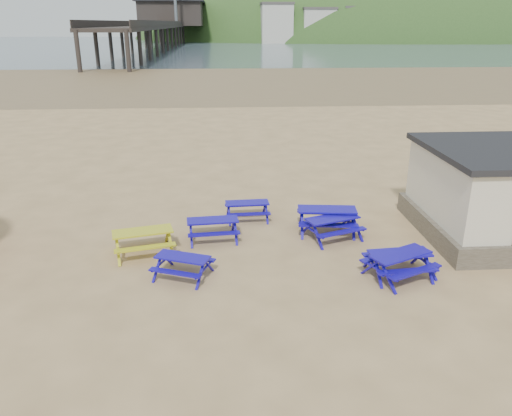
{
  "coord_description": "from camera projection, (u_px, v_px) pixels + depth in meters",
  "views": [
    {
      "loc": [
        -0.18,
        -14.85,
        7.11
      ],
      "look_at": [
        0.9,
        1.5,
        1.0
      ],
      "focal_mm": 35.0,
      "sensor_mm": 36.0,
      "label": 1
    }
  ],
  "objects": [
    {
      "name": "picnic_table_blue_d",
      "position": [
        183.0,
        267.0,
        14.74
      ],
      "size": [
        1.95,
        1.78,
        0.67
      ],
      "rotation": [
        0.0,
        0.0,
        -0.38
      ],
      "color": "#1C1195",
      "rests_on": "ground"
    },
    {
      "name": "headland_town",
      "position": [
        409.0,
        60.0,
        240.15
      ],
      "size": [
        264.0,
        144.0,
        108.0
      ],
      "color": "#2D4C1E",
      "rests_on": "ground"
    },
    {
      "name": "picnic_table_blue_g",
      "position": [
        213.0,
        229.0,
        17.31
      ],
      "size": [
        1.87,
        1.56,
        0.73
      ],
      "rotation": [
        0.0,
        0.0,
        0.09
      ],
      "color": "#1C1195",
      "rests_on": "ground"
    },
    {
      "name": "picnic_table_blue_a",
      "position": [
        247.0,
        211.0,
        19.09
      ],
      "size": [
        1.7,
        1.4,
        0.69
      ],
      "rotation": [
        0.0,
        0.0,
        0.05
      ],
      "color": "#1C1195",
      "rests_on": "ground"
    },
    {
      "name": "picnic_table_blue_b",
      "position": [
        327.0,
        220.0,
        17.95
      ],
      "size": [
        2.24,
        1.89,
        0.87
      ],
      "rotation": [
        0.0,
        0.0,
        -0.11
      ],
      "color": "#1C1195",
      "rests_on": "ground"
    },
    {
      "name": "ground",
      "position": [
        232.0,
        253.0,
        16.37
      ],
      "size": [
        400.0,
        400.0,
        0.0
      ],
      "primitive_type": "plane",
      "color": "tan",
      "rests_on": "ground"
    },
    {
      "name": "picnic_table_blue_c",
      "position": [
        332.0,
        228.0,
        17.38
      ],
      "size": [
        2.26,
        2.05,
        0.78
      ],
      "rotation": [
        0.0,
        0.0,
        0.36
      ],
      "color": "#1C1195",
      "rests_on": "ground"
    },
    {
      "name": "picnic_table_blue_f",
      "position": [
        399.0,
        264.0,
        14.8
      ],
      "size": [
        1.92,
        1.6,
        0.76
      ],
      "rotation": [
        0.0,
        0.0,
        0.09
      ],
      "color": "#1C1195",
      "rests_on": "ground"
    },
    {
      "name": "pier",
      "position": [
        172.0,
        27.0,
        180.0
      ],
      "size": [
        24.0,
        220.0,
        39.29
      ],
      "color": "black",
      "rests_on": "ground"
    },
    {
      "name": "picnic_table_blue_e",
      "position": [
        400.0,
        265.0,
        14.7
      ],
      "size": [
        2.3,
        2.13,
        0.77
      ],
      "rotation": [
        0.0,
        0.0,
        0.44
      ],
      "color": "#1C1195",
      "rests_on": "ground"
    },
    {
      "name": "picnic_table_yellow",
      "position": [
        143.0,
        242.0,
        16.23
      ],
      "size": [
        2.23,
        1.96,
        0.8
      ],
      "rotation": [
        0.0,
        0.0,
        0.24
      ],
      "color": "#A7BE1A",
      "rests_on": "ground"
    },
    {
      "name": "sea",
      "position": [
        222.0,
        44.0,
        175.32
      ],
      "size": [
        400.0,
        400.0,
        0.0
      ],
      "primitive_type": "plane",
      "color": "#465864",
      "rests_on": "ground"
    },
    {
      "name": "wet_sand",
      "position": [
        223.0,
        78.0,
        67.8
      ],
      "size": [
        400.0,
        400.0,
        0.0
      ],
      "primitive_type": "plane",
      "color": "olive",
      "rests_on": "ground"
    }
  ]
}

